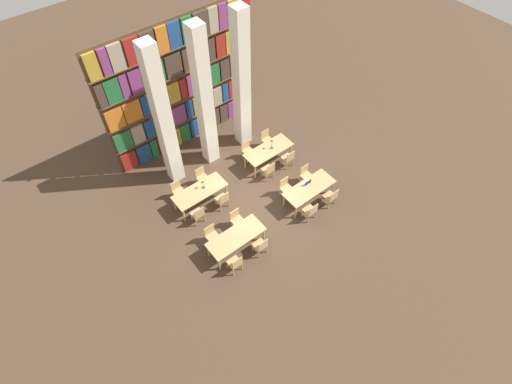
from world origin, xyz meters
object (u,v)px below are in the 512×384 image
object	(u,v)px
chair_13	(247,150)
pillar_left	(163,120)
chair_10	(223,199)
chair_3	(237,219)
chair_0	(236,263)
chair_7	(306,174)
chair_1	(212,235)
laptop	(306,183)
chair_5	(286,187)
chair_12	(269,170)
chair_6	(331,197)
chair_14	(288,158)
chair_8	(198,214)
chair_15	(267,139)
reading_table_3	(268,151)
desk_lamp_0	(203,183)
reading_table_0	(236,238)
pillar_right	(241,83)
desk_lamp_1	(272,143)
chair_4	(311,211)
reading_table_2	(200,192)
chair_9	(178,190)
chair_11	(202,177)
pillar_center	(204,101)
chair_2	(261,246)

from	to	relation	value
chair_13	pillar_left	bearing A→B (deg)	-18.95
chair_10	chair_3	bearing A→B (deg)	-97.18
chair_0	chair_7	bearing A→B (deg)	17.57
chair_1	laptop	xyz separation A→B (m)	(4.05, -0.46, 0.28)
chair_1	chair_3	bearing A→B (deg)	-180.00
chair_0	chair_5	distance (m)	3.73
chair_12	chair_6	bearing A→B (deg)	-68.41
chair_3	chair_14	xyz separation A→B (m)	(3.46, 1.11, 0.00)
chair_8	chair_15	xyz separation A→B (m)	(4.43, 1.46, 0.00)
reading_table_3	chair_12	xyz separation A→B (m)	(-0.55, -0.70, -0.16)
desk_lamp_0	reading_table_0	bearing A→B (deg)	-97.51
pillar_right	desk_lamp_1	bearing A→B (deg)	-84.04
chair_4	chair_7	distance (m)	1.75
chair_1	chair_12	world-z (taller)	same
reading_table_2	reading_table_3	bearing A→B (deg)	1.04
chair_12	pillar_right	bearing A→B (deg)	77.59
pillar_left	chair_6	bearing A→B (deg)	-51.61
reading_table_0	desk_lamp_0	bearing A→B (deg)	82.49
pillar_left	chair_12	bearing A→B (deg)	-39.67
chair_4	chair_9	bearing A→B (deg)	130.92
chair_3	pillar_right	bearing A→B (deg)	-130.05
chair_4	desk_lamp_0	distance (m)	4.11
chair_14	desk_lamp_1	distance (m)	0.94
reading_table_0	chair_10	distance (m)	1.88
chair_11	desk_lamp_1	xyz separation A→B (m)	(2.99, -0.66, 0.55)
pillar_center	chair_15	distance (m)	3.50
chair_7	pillar_center	bearing A→B (deg)	-58.13
pillar_right	chair_8	xyz separation A→B (m)	(-3.92, -2.46, -2.52)
chair_4	chair_14	distance (m)	2.73
chair_2	desk_lamp_0	xyz separation A→B (m)	(-0.21, 3.18, 0.50)
chair_12	reading_table_2	bearing A→B (deg)	167.25
chair_5	chair_11	bearing A→B (deg)	-47.55
pillar_right	desk_lamp_0	size ratio (longest dim) A/B	15.57
chair_8	desk_lamp_0	xyz separation A→B (m)	(0.76, 0.73, 0.50)
chair_5	chair_12	xyz separation A→B (m)	(0.06, 1.09, 0.00)
laptop	desk_lamp_0	size ratio (longest dim) A/B	0.83
desk_lamp_0	reading_table_3	xyz separation A→B (m)	(3.18, 0.03, -0.33)
chair_15	desk_lamp_1	world-z (taller)	desk_lamp_1
desk_lamp_1	reading_table_2	bearing A→B (deg)	-179.33
chair_0	laptop	world-z (taller)	laptop
chair_3	chair_11	size ratio (longest dim) A/B	1.00
laptop	chair_11	world-z (taller)	laptop
chair_1	chair_11	world-z (taller)	same
desk_lamp_0	chair_14	distance (m)	3.76
chair_3	chair_5	size ratio (longest dim) A/B	1.00
pillar_left	pillar_center	size ratio (longest dim) A/B	1.00
chair_1	chair_7	world-z (taller)	same
chair_1	reading_table_2	xyz separation A→B (m)	(0.68, 1.75, 0.16)
chair_0	chair_11	distance (m)	4.04
pillar_center	reading_table_3	size ratio (longest dim) A/B	2.90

